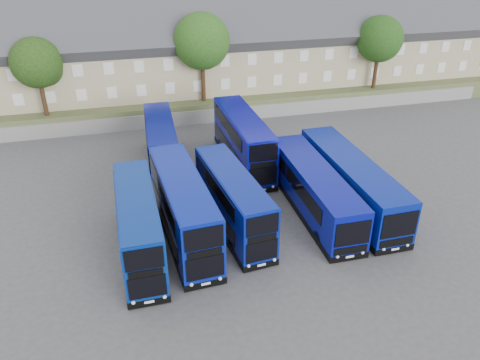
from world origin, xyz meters
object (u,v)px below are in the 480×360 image
Objects in this scene: coach_east_a at (314,191)px; tree_east at (380,41)px; dd_front_left at (139,226)px; tree_west at (38,64)px; tree_mid at (203,43)px; tree_far at (395,24)px; dd_front_mid at (184,209)px.

tree_east is (16.04, 20.52, 5.71)m from coach_east_a.
dd_front_left is 1.36× the size of tree_west.
coach_east_a is 1.37× the size of tree_mid.
dd_front_left is 0.83× the size of coach_east_a.
dd_front_left is at bearing -139.57° from tree_far.
tree_mid is 1.06× the size of tree_far.
tree_mid is at bearing -165.96° from tree_far.
dd_front_mid is at bearing -104.41° from tree_mid.
dd_front_mid is at bearing -140.08° from tree_east.
tree_mid is (5.64, 21.95, 5.90)m from dd_front_mid.
tree_west is at bearing 107.50° from dd_front_left.
tree_east reaches higher than dd_front_left.
dd_front_left is 1.20× the size of tree_far.
dd_front_mid is 42.91m from tree_far.
coach_east_a is 1.64× the size of tree_west.
tree_mid is 1.12× the size of tree_east.
tree_east is (25.64, 21.45, 5.22)m from dd_front_mid.
dd_front_left is at bearing -141.84° from tree_east.
dd_front_mid is (2.99, 1.05, 0.15)m from dd_front_left.
dd_front_mid is 1.23× the size of tree_mid.
tree_far is at bearing 9.46° from tree_west.
dd_front_left is 1.13× the size of tree_mid.
dd_front_left is 25.29m from tree_mid.
tree_mid reaches higher than tree_west.
tree_mid reaches higher than dd_front_left.
dd_front_left is 12.75m from coach_east_a.
tree_west is at bearing 134.85° from coach_east_a.
dd_front_mid is 1.30× the size of tree_far.
tree_east is at bearing 36.15° from dd_front_mid.
tree_far is at bearing 39.77° from dd_front_left.
tree_mid is (16.00, 0.50, 1.02)m from tree_west.
dd_front_mid is 1.38× the size of tree_east.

